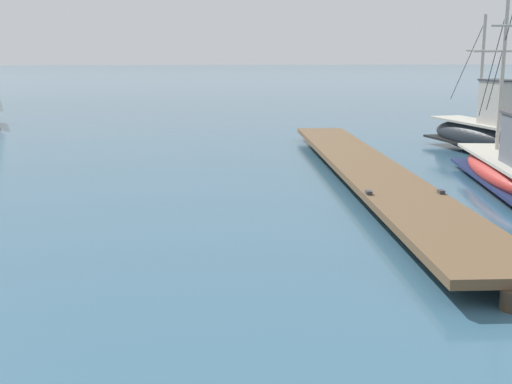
# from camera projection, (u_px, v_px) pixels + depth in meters

# --- Properties ---
(floating_dock) EXTENTS (2.60, 18.74, 0.53)m
(floating_dock) POSITION_uv_depth(u_px,v_px,m) (368.00, 169.00, 17.94)
(floating_dock) COLOR brown
(floating_dock) RESTS_ON ground
(fishing_boat_0) EXTENTS (2.33, 5.92, 4.76)m
(fishing_boat_0) POSITION_uv_depth(u_px,v_px,m) (484.00, 133.00, 22.99)
(fishing_boat_0) COLOR black
(fishing_boat_0) RESTS_ON ground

